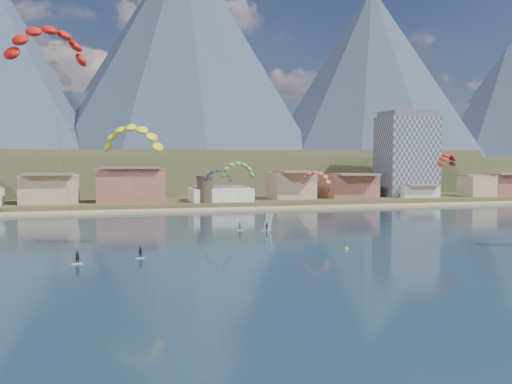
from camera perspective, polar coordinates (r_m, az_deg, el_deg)
ground at (r=76.89m, az=6.26°, el=-8.78°), size 2400.00×2400.00×0.00m
beach at (r=178.86m, az=-6.15°, el=-1.82°), size 2200.00×12.00×0.90m
land at (r=630.85m, az=-12.52°, el=1.73°), size 2200.00×900.00×4.00m
foothills at (r=306.66m, az=-5.67°, el=1.95°), size 940.00×210.00×18.00m
mountain_ridge at (r=903.82m, az=-14.33°, el=11.70°), size 2060.00×480.00×400.00m
town at (r=192.64m, az=-18.76°, el=0.70°), size 400.00×24.00×12.00m
apartment_tower at (r=227.71m, az=14.59°, el=3.61°), size 20.00×16.00×32.00m
watchtower at (r=187.12m, az=-5.03°, el=0.29°), size 5.82×5.82×8.60m
kitesurfer_red at (r=105.75m, az=-19.83°, el=13.94°), size 15.08×17.37×39.49m
kitesurfer_yellow at (r=109.35m, az=-12.04°, el=5.57°), size 12.48×19.31×25.17m
kitesurfer_green at (r=141.50m, az=-1.84°, el=2.43°), size 8.90×13.95×17.97m
distant_kite_dark at (r=154.66m, az=-3.72°, el=1.85°), size 8.35×6.46×15.24m
distant_kite_orange at (r=145.54m, az=5.88°, el=1.64°), size 8.18×7.48×15.00m
distant_kite_red at (r=153.41m, az=18.25°, el=3.25°), size 8.00×7.14×18.99m
windsurfer at (r=130.10m, az=1.13°, el=-3.28°), size 2.22×2.44×3.80m
buoy at (r=104.33m, az=8.89°, el=-5.55°), size 0.67×0.67×0.67m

